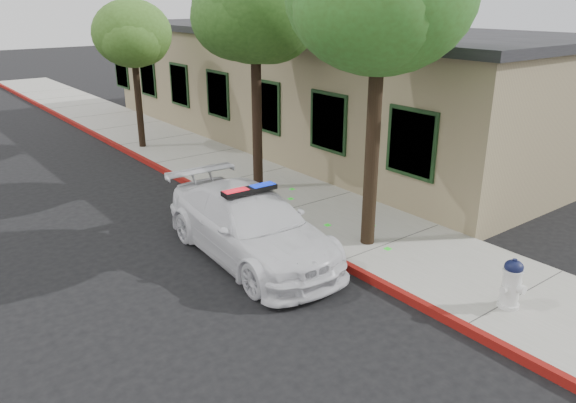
% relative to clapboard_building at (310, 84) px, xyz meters
% --- Properties ---
extents(ground, '(120.00, 120.00, 0.00)m').
position_rel_clapboard_building_xyz_m(ground, '(-6.69, -9.00, -2.13)').
color(ground, black).
rests_on(ground, ground).
extents(sidewalk, '(3.20, 60.00, 0.15)m').
position_rel_clapboard_building_xyz_m(sidewalk, '(-5.09, -6.00, -2.05)').
color(sidewalk, gray).
rests_on(sidewalk, ground).
extents(red_curb, '(0.14, 60.00, 0.16)m').
position_rel_clapboard_building_xyz_m(red_curb, '(-6.63, -6.00, -2.05)').
color(red_curb, maroon).
rests_on(red_curb, ground).
extents(clapboard_building, '(7.30, 20.89, 4.24)m').
position_rel_clapboard_building_xyz_m(clapboard_building, '(0.00, 0.00, 0.00)').
color(clapboard_building, '#92865F').
rests_on(clapboard_building, ground).
extents(police_car, '(2.28, 5.06, 1.56)m').
position_rel_clapboard_building_xyz_m(police_car, '(-7.81, -7.42, -1.40)').
color(police_car, white).
rests_on(police_car, ground).
extents(fire_hydrant, '(0.51, 0.44, 0.91)m').
position_rel_clapboard_building_xyz_m(fire_hydrant, '(-5.56, -12.10, -1.52)').
color(fire_hydrant, silver).
rests_on(fire_hydrant, sidewalk).
extents(street_tree_near, '(3.96, 3.67, 6.72)m').
position_rel_clapboard_building_xyz_m(street_tree_near, '(-5.55, -8.68, 3.04)').
color(street_tree_near, black).
rests_on(street_tree_near, sidewalk).
extents(street_tree_mid, '(3.54, 3.24, 6.18)m').
position_rel_clapboard_building_xyz_m(street_tree_mid, '(-5.30, -4.08, 2.68)').
color(street_tree_mid, black).
rests_on(street_tree_mid, sidewalk).
extents(street_tree_far, '(2.74, 2.75, 5.08)m').
position_rel_clapboard_building_xyz_m(street_tree_far, '(-5.95, 2.30, 1.84)').
color(street_tree_far, black).
rests_on(street_tree_far, sidewalk).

